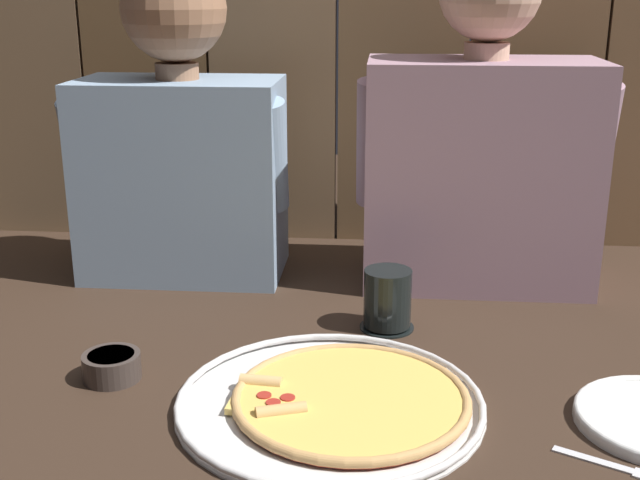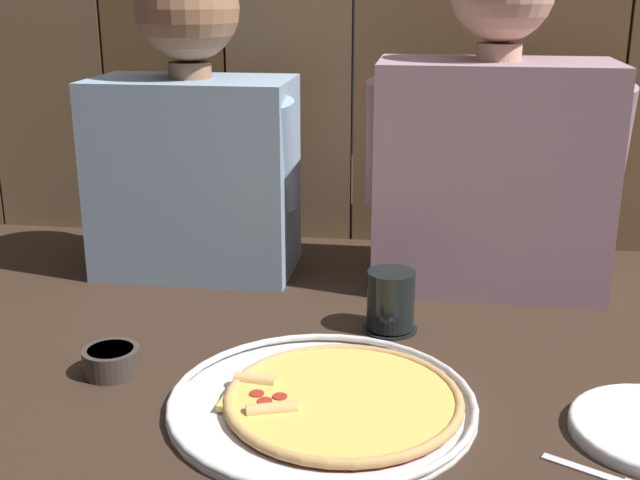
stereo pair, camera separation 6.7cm
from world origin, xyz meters
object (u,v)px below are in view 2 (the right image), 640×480
at_px(diner_left, 193,130).
at_px(diner_right, 493,138).
at_px(dipping_bowl, 111,359).
at_px(drinking_glass, 391,301).
at_px(pizza_tray, 330,400).

relative_size(diner_left, diner_right, 0.96).
bearing_deg(diner_right, dipping_bowl, -140.72).
bearing_deg(dipping_bowl, drinking_glass, 28.26).
xyz_separation_m(dipping_bowl, diner_right, (0.56, 0.46, 0.26)).
height_order(pizza_tray, drinking_glass, drinking_glass).
distance_m(pizza_tray, diner_right, 0.62).
relative_size(drinking_glass, diner_left, 0.17).
relative_size(drinking_glass, diner_right, 0.16).
distance_m(dipping_bowl, diner_left, 0.53).
xyz_separation_m(drinking_glass, dipping_bowl, (-0.39, -0.21, -0.03)).
bearing_deg(dipping_bowl, pizza_tray, -9.45).
xyz_separation_m(pizza_tray, dipping_bowl, (-0.33, 0.05, 0.01)).
bearing_deg(diner_right, drinking_glass, -123.87).
bearing_deg(diner_left, diner_right, -0.05).
bearing_deg(diner_left, drinking_glass, -31.86).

